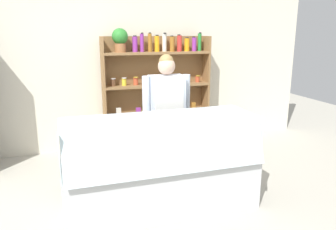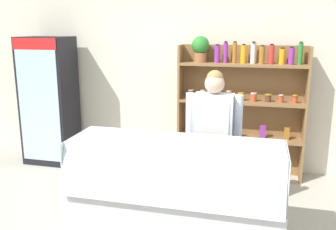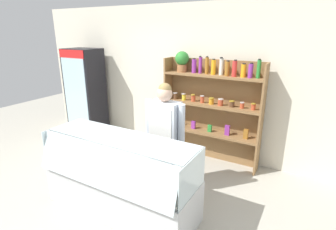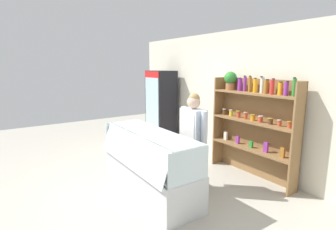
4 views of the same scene
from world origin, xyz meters
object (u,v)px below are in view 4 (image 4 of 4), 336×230
at_px(drinks_fridge, 161,107).
at_px(shelving_unit, 252,119).
at_px(deli_display_case, 149,174).
at_px(shop_clerk, 193,134).

relative_size(drinks_fridge, shelving_unit, 0.99).
bearing_deg(shelving_unit, drinks_fridge, -176.00).
bearing_deg(deli_display_case, drinks_fridge, 143.91).
xyz_separation_m(shelving_unit, shop_clerk, (-0.17, -1.23, -0.13)).
xyz_separation_m(drinks_fridge, deli_display_case, (2.33, -1.70, -0.63)).
distance_m(shelving_unit, deli_display_case, 2.08).
distance_m(shelving_unit, shop_clerk, 1.25).
bearing_deg(shelving_unit, deli_display_case, -103.17).
relative_size(shelving_unit, shop_clerk, 1.19).
bearing_deg(drinks_fridge, shop_clerk, -21.81).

